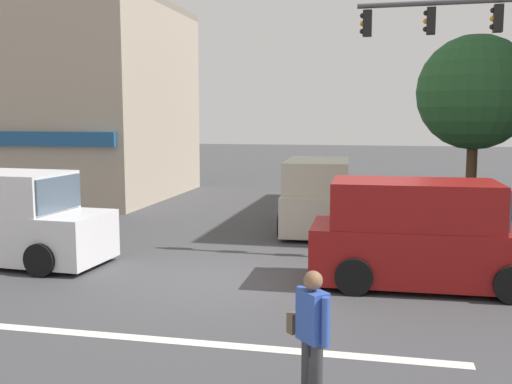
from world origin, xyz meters
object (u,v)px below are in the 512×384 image
object	(u,v)px
van_waiting_far	(423,236)
van_parked_curbside	(317,196)
pedestrian_foreground_with_bag	(311,332)
van_crossing_rightbound	(7,219)
street_tree	(475,93)

from	to	relation	value
van_waiting_far	van_parked_curbside	size ratio (longest dim) A/B	0.99
van_parked_curbside	van_waiting_far	bearing A→B (deg)	-63.72
pedestrian_foreground_with_bag	van_crossing_rightbound	bearing A→B (deg)	144.20
street_tree	pedestrian_foreground_with_bag	distance (m)	13.55
street_tree	van_waiting_far	xyz separation A→B (m)	(-1.78, -7.11, -3.08)
van_waiting_far	pedestrian_foreground_with_bag	size ratio (longest dim) A/B	2.78
van_waiting_far	pedestrian_foreground_with_bag	world-z (taller)	van_waiting_far
van_waiting_far	pedestrian_foreground_with_bag	xyz separation A→B (m)	(-1.54, -5.65, -0.05)
van_waiting_far	van_parked_curbside	distance (m)	6.23
van_waiting_far	van_crossing_rightbound	size ratio (longest dim) A/B	0.99
street_tree	van_waiting_far	size ratio (longest dim) A/B	1.26
van_waiting_far	pedestrian_foreground_with_bag	bearing A→B (deg)	-105.22
van_crossing_rightbound	pedestrian_foreground_with_bag	world-z (taller)	van_crossing_rightbound
van_waiting_far	van_crossing_rightbound	world-z (taller)	same
van_crossing_rightbound	van_parked_curbside	distance (m)	8.65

